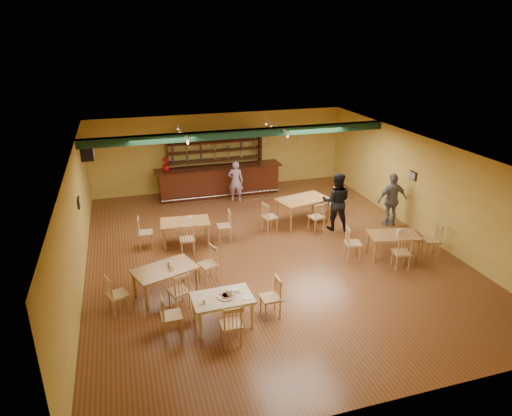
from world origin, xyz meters
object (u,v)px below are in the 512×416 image
object	(u,v)px
dining_table_d	(392,245)
patron_bar	(236,181)
dining_table_c	(166,282)
dining_table_a	(186,232)
dining_table_b	(302,210)
near_table	(223,311)
patron_right_a	(336,201)
bar_counter	(219,181)

from	to	relation	value
dining_table_d	patron_bar	xyz separation A→B (m)	(-3.09, 5.60, 0.43)
dining_table_c	patron_bar	distance (m)	6.65
dining_table_a	dining_table_d	distance (m)	5.98
dining_table_b	patron_bar	distance (m)	3.07
near_table	patron_bar	world-z (taller)	patron_bar
dining_table_c	dining_table_b	bearing A→B (deg)	13.77
patron_bar	dining_table_d	bearing A→B (deg)	138.53
patron_bar	patron_right_a	world-z (taller)	patron_right_a
dining_table_a	patron_bar	world-z (taller)	patron_bar
dining_table_b	patron_right_a	distance (m)	1.25
bar_counter	dining_table_a	bearing A→B (deg)	-115.80
dining_table_b	dining_table_c	size ratio (longest dim) A/B	1.14
dining_table_a	patron_right_a	bearing A→B (deg)	0.81
bar_counter	dining_table_a	distance (m)	4.34
dining_table_b	near_table	xyz separation A→B (m)	(-3.79, -4.74, -0.07)
dining_table_a	dining_table_b	distance (m)	3.98
bar_counter	dining_table_c	xyz separation A→B (m)	(-2.78, -6.63, -0.20)
dining_table_d	bar_counter	bearing A→B (deg)	131.10
bar_counter	patron_bar	size ratio (longest dim) A/B	3.15
patron_bar	bar_counter	bearing A→B (deg)	-41.60
patron_right_a	dining_table_d	bearing A→B (deg)	131.68
dining_table_a	patron_bar	size ratio (longest dim) A/B	0.93
dining_table_a	dining_table_d	world-z (taller)	dining_table_a
dining_table_a	near_table	bearing A→B (deg)	-83.35
dining_table_c	patron_bar	bearing A→B (deg)	41.10
dining_table_b	dining_table_c	world-z (taller)	dining_table_b
dining_table_b	dining_table_d	bearing A→B (deg)	-77.44
dining_table_a	dining_table_c	xyz separation A→B (m)	(-0.89, -2.72, 0.01)
dining_table_b	patron_bar	size ratio (longest dim) A/B	1.08
dining_table_c	patron_bar	xyz separation A→B (m)	(3.23, 5.80, 0.40)
dining_table_b	near_table	distance (m)	6.07
dining_table_d	patron_right_a	xyz separation A→B (m)	(-0.68, 2.21, 0.59)
bar_counter	dining_table_c	bearing A→B (deg)	-112.74
dining_table_d	near_table	size ratio (longest dim) A/B	1.06
dining_table_b	dining_table_d	distance (m)	3.36
dining_table_a	near_table	xyz separation A→B (m)	(0.16, -4.26, -0.01)
dining_table_b	patron_bar	xyz separation A→B (m)	(-1.61, 2.59, 0.35)
dining_table_c	dining_table_d	bearing A→B (deg)	-18.00
bar_counter	dining_table_b	world-z (taller)	bar_counter
near_table	dining_table_b	bearing A→B (deg)	49.95
dining_table_b	near_table	world-z (taller)	dining_table_b
bar_counter	dining_table_d	world-z (taller)	bar_counter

